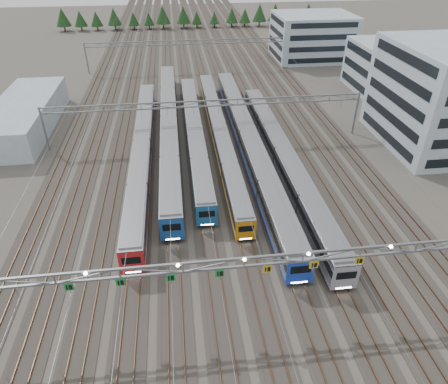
{
  "coord_description": "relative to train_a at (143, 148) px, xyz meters",
  "views": [
    {
      "loc": [
        -5.16,
        -26.49,
        32.94
      ],
      "look_at": [
        0.36,
        17.5,
        3.5
      ],
      "focal_mm": 32.0,
      "sensor_mm": 36.0,
      "label": 1
    }
  ],
  "objects": [
    {
      "name": "gantry_near",
      "position": [
        11.2,
        -34.53,
        4.98
      ],
      "size": [
        56.36,
        0.61,
        8.08
      ],
      "color": "slate",
      "rests_on": "ground"
    },
    {
      "name": "depot_bldg_south",
      "position": [
        52.05,
        0.32,
        6.52
      ],
      "size": [
        18.0,
        22.0,
        17.24
      ],
      "primitive_type": "cube",
      "color": "#8FA1AB",
      "rests_on": "ground"
    },
    {
      "name": "west_shed",
      "position": [
        -23.11,
        15.69,
        0.59
      ],
      "size": [
        10.0,
        30.0,
        5.4
      ],
      "primitive_type": "cube",
      "color": "#8FA1AB",
      "rests_on": "ground"
    },
    {
      "name": "track_bed",
      "position": [
        11.25,
        65.59,
        -0.61
      ],
      "size": [
        54.0,
        260.0,
        5.42
      ],
      "color": "#2D2823",
      "rests_on": "ground"
    },
    {
      "name": "depot_bldg_north",
      "position": [
        47.32,
        58.1,
        4.07
      ],
      "size": [
        22.0,
        18.0,
        12.35
      ],
      "primitive_type": "cube",
      "color": "#8FA1AB",
      "rests_on": "ground"
    },
    {
      "name": "train_c",
      "position": [
        9.0,
        5.31,
        -0.04
      ],
      "size": [
        2.79,
        51.08,
        3.63
      ],
      "color": "black",
      "rests_on": "ground"
    },
    {
      "name": "gantry_far",
      "position": [
        11.25,
        50.59,
        4.28
      ],
      "size": [
        56.36,
        0.36,
        8.0
      ],
      "color": "slate",
      "rests_on": "ground"
    },
    {
      "name": "train_e",
      "position": [
        18.0,
        0.69,
        0.16
      ],
      "size": [
        3.09,
        64.58,
        4.03
      ],
      "color": "black",
      "rests_on": "ground"
    },
    {
      "name": "train_a",
      "position": [
        0.0,
        0.0,
        0.0
      ],
      "size": [
        2.85,
        55.49,
        3.71
      ],
      "color": "black",
      "rests_on": "ground"
    },
    {
      "name": "ground",
      "position": [
        11.25,
        -34.41,
        -2.1
      ],
      "size": [
        400.0,
        400.0,
        0.0
      ],
      "primitive_type": "plane",
      "color": "#47423A",
      "rests_on": "ground"
    },
    {
      "name": "depot_bldg_mid",
      "position": [
        55.57,
        28.6,
        3.4
      ],
      "size": [
        14.0,
        16.0,
        11.02
      ],
      "primitive_type": "cube",
      "color": "#8FA1AB",
      "rests_on": "ground"
    },
    {
      "name": "train_f",
      "position": [
        22.5,
        -5.96,
        0.1
      ],
      "size": [
        3.0,
        53.99,
        3.91
      ],
      "color": "black",
      "rests_on": "ground"
    },
    {
      "name": "gantry_mid",
      "position": [
        11.25,
        5.59,
        4.28
      ],
      "size": [
        56.36,
        0.36,
        8.0
      ],
      "color": "slate",
      "rests_on": "ground"
    },
    {
      "name": "treeline",
      "position": [
        13.5,
        105.73,
        2.13
      ],
      "size": [
        100.1,
        5.6,
        7.02
      ],
      "color": "#332114",
      "rests_on": "ground"
    },
    {
      "name": "train_d",
      "position": [
        13.5,
        5.29,
        -0.17
      ],
      "size": [
        2.59,
        57.78,
        3.36
      ],
      "color": "black",
      "rests_on": "ground"
    },
    {
      "name": "train_b",
      "position": [
        4.5,
        9.0,
        0.11
      ],
      "size": [
        3.01,
        63.25,
        3.93
      ],
      "color": "black",
      "rests_on": "ground"
    }
  ]
}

